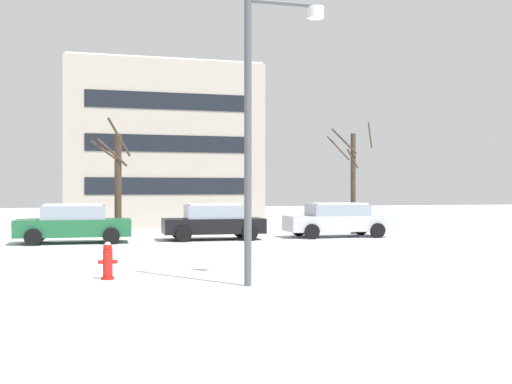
{
  "coord_description": "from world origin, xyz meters",
  "views": [
    {
      "loc": [
        -0.4,
        -15.49,
        2.06
      ],
      "look_at": [
        5.38,
        5.94,
        1.99
      ],
      "focal_mm": 43.89,
      "sensor_mm": 36.0,
      "label": 1
    }
  ],
  "objects_px": {
    "fire_hydrant": "(108,261)",
    "street_lamp": "(261,109)",
    "parked_car_green": "(74,223)",
    "parked_car_silver": "(337,220)",
    "parked_car_black": "(213,222)"
  },
  "relations": [
    {
      "from": "fire_hydrant",
      "to": "parked_car_green",
      "type": "bearing_deg",
      "value": 95.25
    },
    {
      "from": "street_lamp",
      "to": "parked_car_silver",
      "type": "height_order",
      "value": "street_lamp"
    },
    {
      "from": "parked_car_black",
      "to": "parked_car_silver",
      "type": "relative_size",
      "value": 0.91
    },
    {
      "from": "parked_car_green",
      "to": "parked_car_silver",
      "type": "xyz_separation_m",
      "value": [
        11.08,
        0.27,
        -0.01
      ]
    },
    {
      "from": "parked_car_black",
      "to": "street_lamp",
      "type": "bearing_deg",
      "value": -96.45
    },
    {
      "from": "street_lamp",
      "to": "parked_car_black",
      "type": "relative_size",
      "value": 1.5
    },
    {
      "from": "fire_hydrant",
      "to": "parked_car_silver",
      "type": "relative_size",
      "value": 0.19
    },
    {
      "from": "street_lamp",
      "to": "parked_car_silver",
      "type": "distance_m",
      "value": 14.62
    },
    {
      "from": "street_lamp",
      "to": "parked_car_green",
      "type": "bearing_deg",
      "value": 108.68
    },
    {
      "from": "fire_hydrant",
      "to": "street_lamp",
      "type": "xyz_separation_m",
      "value": [
        3.17,
        -1.76,
        3.37
      ]
    },
    {
      "from": "fire_hydrant",
      "to": "parked_car_green",
      "type": "distance_m",
      "value": 10.52
    },
    {
      "from": "fire_hydrant",
      "to": "parked_car_silver",
      "type": "distance_m",
      "value": 14.76
    },
    {
      "from": "parked_car_green",
      "to": "parked_car_black",
      "type": "bearing_deg",
      "value": 2.17
    },
    {
      "from": "parked_car_silver",
      "to": "street_lamp",
      "type": "bearing_deg",
      "value": -119.06
    },
    {
      "from": "parked_car_silver",
      "to": "parked_car_black",
      "type": "bearing_deg",
      "value": -179.39
    }
  ]
}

